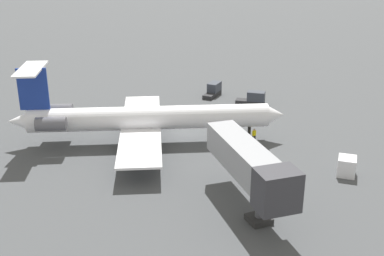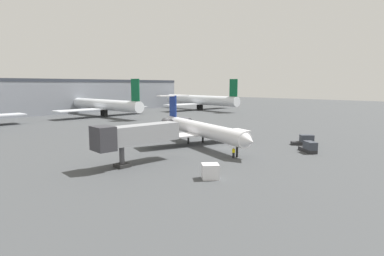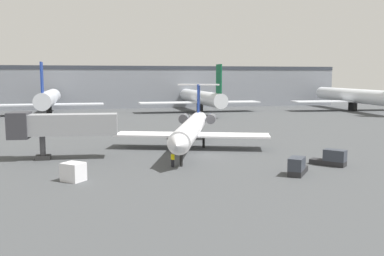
# 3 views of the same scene
# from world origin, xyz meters

# --- Properties ---
(ground_plane) EXTENTS (400.00, 400.00, 0.10)m
(ground_plane) POSITION_xyz_m (0.00, 0.00, -0.05)
(ground_plane) COLOR #424447
(regional_jet) EXTENTS (22.13, 30.04, 8.95)m
(regional_jet) POSITION_xyz_m (0.05, 5.63, 3.04)
(regional_jet) COLOR white
(regional_jet) RESTS_ON ground_plane
(jet_bridge) EXTENTS (13.22, 4.11, 5.91)m
(jet_bridge) POSITION_xyz_m (-18.16, 1.87, 4.22)
(jet_bridge) COLOR gray
(jet_bridge) RESTS_ON ground_plane
(ground_crew_marshaller) EXTENTS (0.38, 0.47, 1.69)m
(ground_crew_marshaller) POSITION_xyz_m (-5.03, -6.13, 0.86)
(ground_crew_marshaller) COLOR black
(ground_crew_marshaller) RESTS_ON ground_plane
(baggage_tug_lead) EXTENTS (3.68, 3.94, 1.90)m
(baggage_tug_lead) POSITION_xyz_m (12.99, -9.71, 0.84)
(baggage_tug_lead) COLOR #262628
(baggage_tug_lead) RESTS_ON ground_plane
(baggage_tug_trailing) EXTENTS (3.59, 4.00, 1.90)m
(baggage_tug_trailing) POSITION_xyz_m (6.94, -13.03, 0.84)
(baggage_tug_trailing) COLOR #262628
(baggage_tug_trailing) RESTS_ON ground_plane
(cargo_container_uld) EXTENTS (2.64, 2.61, 1.83)m
(cargo_container_uld) POSITION_xyz_m (-15.81, -10.31, 0.92)
(cargo_container_uld) COLOR silver
(cargo_container_uld) RESTS_ON ground_plane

